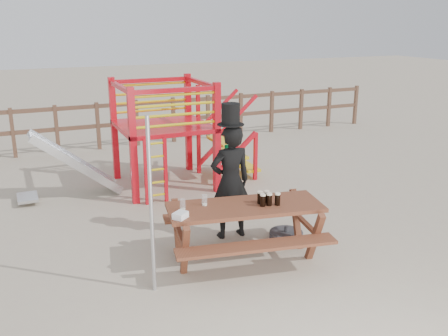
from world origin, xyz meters
TOP-DOWN VIEW (x-y plane):
  - ground at (0.00, 0.00)m, footprint 60.00×60.00m
  - back_fence at (0.00, 7.00)m, footprint 15.09×0.09m
  - playground_fort at (0.12, 3.58)m, footprint 4.71×1.84m
  - picnic_table at (0.24, 0.02)m, footprint 2.30×1.78m
  - man_with_hat at (0.38, 0.82)m, footprint 0.64×0.42m
  - metal_pole at (-1.13, -0.27)m, footprint 0.05×0.05m
  - parasol_base at (1.11, 0.37)m, footprint 0.51×0.51m
  - paper_bag at (-0.71, -0.07)m, footprint 0.23×0.22m
  - stout_pints at (0.52, -0.08)m, footprint 0.28×0.23m
  - empty_glasses at (-0.43, 0.21)m, footprint 0.40×0.12m

SIDE VIEW (x-z plane):
  - ground at x=0.00m, z-range 0.00..0.00m
  - parasol_base at x=1.11m, z-range -0.05..0.17m
  - picnic_table at x=0.24m, z-range 0.11..0.91m
  - back_fence at x=0.00m, z-range 0.14..1.34m
  - paper_bag at x=-0.71m, z-range 0.81..0.89m
  - empty_glasses at x=-0.43m, z-range 0.80..0.95m
  - stout_pints at x=0.52m, z-range 0.81..0.98m
  - man_with_hat at x=0.38m, z-range -0.11..1.95m
  - playground_fort at x=0.12m, z-range 0.02..2.12m
  - metal_pole at x=-1.13m, z-range 0.00..2.19m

